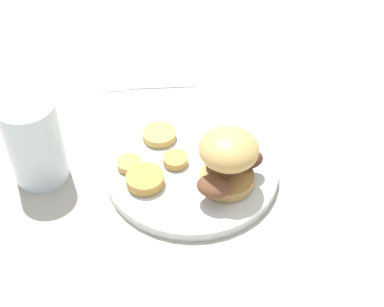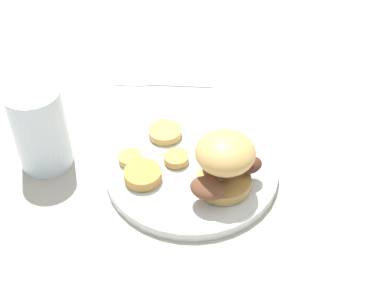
% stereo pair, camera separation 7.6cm
% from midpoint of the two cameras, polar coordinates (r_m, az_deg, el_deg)
% --- Properties ---
extents(ground_plane, '(4.00, 4.00, 0.00)m').
position_cam_midpoint_polar(ground_plane, '(0.81, 2.66, -2.27)').
color(ground_plane, '#B2A899').
extents(dinner_plate, '(0.26, 0.26, 0.02)m').
position_cam_midpoint_polar(dinner_plate, '(0.81, 2.68, -1.80)').
color(dinner_plate, silver).
rests_on(dinner_plate, ground_plane).
extents(sandwich, '(0.12, 0.08, 0.09)m').
position_cam_midpoint_polar(sandwich, '(0.74, 6.41, -1.14)').
color(sandwich, tan).
rests_on(sandwich, dinner_plate).
extents(potato_round_0, '(0.06, 0.06, 0.02)m').
position_cam_midpoint_polar(potato_round_0, '(0.78, -2.51, -2.41)').
color(potato_round_0, '#BC8942').
rests_on(potato_round_0, dinner_plate).
extents(potato_round_1, '(0.04, 0.04, 0.01)m').
position_cam_midpoint_polar(potato_round_1, '(0.80, 1.00, -0.64)').
color(potato_round_1, tan).
rests_on(potato_round_1, dinner_plate).
extents(potato_round_2, '(0.04, 0.04, 0.01)m').
position_cam_midpoint_polar(potato_round_2, '(0.81, -3.93, -0.63)').
color(potato_round_2, tan).
rests_on(potato_round_2, dinner_plate).
extents(potato_round_3, '(0.05, 0.05, 0.01)m').
position_cam_midpoint_polar(potato_round_3, '(0.85, -0.34, 2.19)').
color(potato_round_3, tan).
rests_on(potato_round_3, dinner_plate).
extents(fork, '(0.13, 0.15, 0.00)m').
position_cam_midpoint_polar(fork, '(0.99, -1.06, 7.48)').
color(fork, silver).
rests_on(fork, ground_plane).
extents(drinking_glass, '(0.08, 0.08, 0.13)m').
position_cam_midpoint_polar(drinking_glass, '(0.81, -13.36, 2.47)').
color(drinking_glass, silver).
rests_on(drinking_glass, ground_plane).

